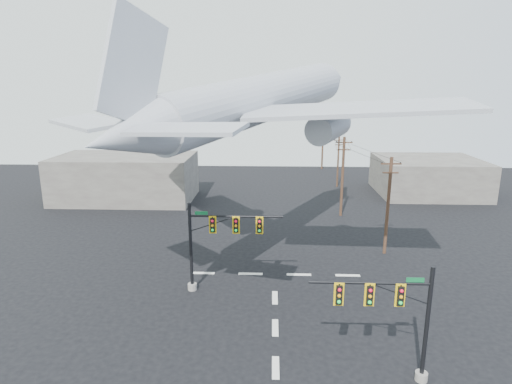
{
  "coord_description": "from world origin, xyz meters",
  "views": [
    {
      "loc": [
        -0.31,
        -20.6,
        15.25
      ],
      "look_at": [
        -1.28,
        5.0,
        8.78
      ],
      "focal_mm": 30.0,
      "sensor_mm": 36.0,
      "label": 1
    }
  ],
  "objects_px": {
    "utility_pole_d": "(323,142)",
    "airliner": "(262,100)",
    "signal_mast_near": "(397,318)",
    "utility_pole_c": "(338,161)",
    "utility_pole_b": "(343,175)",
    "utility_pole_a": "(388,204)",
    "signal_mast_far": "(214,242)"
  },
  "relations": [
    {
      "from": "utility_pole_a",
      "to": "airliner",
      "type": "height_order",
      "value": "airliner"
    },
    {
      "from": "signal_mast_near",
      "to": "airliner",
      "type": "height_order",
      "value": "airliner"
    },
    {
      "from": "utility_pole_a",
      "to": "airliner",
      "type": "xyz_separation_m",
      "value": [
        -11.31,
        -3.48,
        9.35
      ]
    },
    {
      "from": "signal_mast_far",
      "to": "signal_mast_near",
      "type": "bearing_deg",
      "value": -42.38
    },
    {
      "from": "signal_mast_near",
      "to": "utility_pole_b",
      "type": "xyz_separation_m",
      "value": [
        1.8,
        29.44,
        1.24
      ]
    },
    {
      "from": "signal_mast_near",
      "to": "utility_pole_b",
      "type": "bearing_deg",
      "value": 86.51
    },
    {
      "from": "utility_pole_c",
      "to": "utility_pole_b",
      "type": "bearing_deg",
      "value": -111.79
    },
    {
      "from": "utility_pole_b",
      "to": "airliner",
      "type": "relative_size",
      "value": 0.3
    },
    {
      "from": "signal_mast_near",
      "to": "utility_pole_d",
      "type": "relative_size",
      "value": 0.69
    },
    {
      "from": "utility_pole_b",
      "to": "utility_pole_d",
      "type": "xyz_separation_m",
      "value": [
        0.97,
        29.02,
        0.03
      ]
    },
    {
      "from": "signal_mast_near",
      "to": "utility_pole_c",
      "type": "xyz_separation_m",
      "value": [
        3.52,
        44.39,
        0.33
      ]
    },
    {
      "from": "signal_mast_near",
      "to": "utility_pole_c",
      "type": "height_order",
      "value": "utility_pole_c"
    },
    {
      "from": "signal_mast_near",
      "to": "signal_mast_far",
      "type": "relative_size",
      "value": 0.9
    },
    {
      "from": "utility_pole_c",
      "to": "airliner",
      "type": "distance_m",
      "value": 33.53
    },
    {
      "from": "utility_pole_d",
      "to": "signal_mast_near",
      "type": "bearing_deg",
      "value": -73.62
    },
    {
      "from": "utility_pole_b",
      "to": "utility_pole_d",
      "type": "distance_m",
      "value": 29.04
    },
    {
      "from": "utility_pole_a",
      "to": "utility_pole_b",
      "type": "bearing_deg",
      "value": 100.63
    },
    {
      "from": "utility_pole_b",
      "to": "utility_pole_d",
      "type": "height_order",
      "value": "utility_pole_d"
    },
    {
      "from": "signal_mast_far",
      "to": "utility_pole_d",
      "type": "distance_m",
      "value": 50.52
    },
    {
      "from": "signal_mast_far",
      "to": "airliner",
      "type": "height_order",
      "value": "airliner"
    },
    {
      "from": "signal_mast_far",
      "to": "utility_pole_c",
      "type": "distance_m",
      "value": 37.42
    },
    {
      "from": "utility_pole_a",
      "to": "utility_pole_d",
      "type": "bearing_deg",
      "value": 91.52
    },
    {
      "from": "utility_pole_d",
      "to": "airliner",
      "type": "bearing_deg",
      "value": -83.7
    },
    {
      "from": "utility_pole_c",
      "to": "airliner",
      "type": "xyz_separation_m",
      "value": [
        -10.78,
        -30.12,
        10.07
      ]
    },
    {
      "from": "utility_pole_a",
      "to": "utility_pole_c",
      "type": "height_order",
      "value": "utility_pole_a"
    },
    {
      "from": "utility_pole_a",
      "to": "utility_pole_c",
      "type": "xyz_separation_m",
      "value": [
        -0.53,
        26.64,
        -0.72
      ]
    },
    {
      "from": "utility_pole_c",
      "to": "airliner",
      "type": "height_order",
      "value": "airliner"
    },
    {
      "from": "airliner",
      "to": "signal_mast_near",
      "type": "bearing_deg",
      "value": -123.36
    },
    {
      "from": "utility_pole_a",
      "to": "airliner",
      "type": "relative_size",
      "value": 0.29
    },
    {
      "from": "utility_pole_c",
      "to": "signal_mast_near",
      "type": "bearing_deg",
      "value": -109.74
    },
    {
      "from": "utility_pole_a",
      "to": "signal_mast_far",
      "type": "bearing_deg",
      "value": -151.99
    },
    {
      "from": "utility_pole_d",
      "to": "airliner",
      "type": "distance_m",
      "value": 46.22
    }
  ]
}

